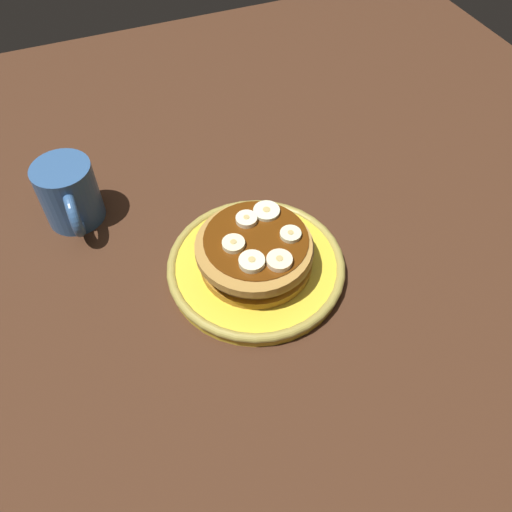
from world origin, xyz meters
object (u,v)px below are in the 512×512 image
(plate, at_px, (256,266))
(coffee_mug, at_px, (69,194))
(pancake_stack, at_px, (256,252))
(banana_slice_0, at_px, (252,262))
(banana_slice_1, at_px, (267,211))
(banana_slice_2, at_px, (291,235))
(banana_slice_4, at_px, (234,245))
(banana_slice_5, at_px, (279,261))
(banana_slice_3, at_px, (246,220))

(plate, bearing_deg, coffee_mug, -132.94)
(pancake_stack, relative_size, banana_slice_0, 4.93)
(banana_slice_0, bearing_deg, banana_slice_1, 145.56)
(banana_slice_2, distance_m, banana_slice_4, 0.07)
(banana_slice_4, bearing_deg, banana_slice_5, 42.68)
(banana_slice_2, relative_size, banana_slice_5, 0.85)
(plate, relative_size, banana_slice_3, 8.48)
(banana_slice_0, height_order, coffee_mug, coffee_mug)
(banana_slice_2, distance_m, banana_slice_3, 0.06)
(banana_slice_3, xyz_separation_m, coffee_mug, (-0.16, -0.20, -0.02))
(banana_slice_0, distance_m, banana_slice_5, 0.03)
(plate, bearing_deg, banana_slice_3, -177.52)
(banana_slice_0, xyz_separation_m, banana_slice_2, (-0.02, 0.06, -0.00))
(pancake_stack, relative_size, banana_slice_1, 4.53)
(plate, distance_m, pancake_stack, 0.03)
(pancake_stack, height_order, banana_slice_2, banana_slice_2)
(plate, relative_size, banana_slice_1, 6.80)
(plate, bearing_deg, banana_slice_4, -88.06)
(banana_slice_3, relative_size, banana_slice_5, 0.88)
(pancake_stack, distance_m, banana_slice_2, 0.05)
(banana_slice_2, bearing_deg, plate, -105.79)
(banana_slice_0, xyz_separation_m, coffee_mug, (-0.22, -0.18, -0.02))
(banana_slice_0, height_order, banana_slice_2, banana_slice_0)
(banana_slice_1, height_order, banana_slice_5, banana_slice_5)
(banana_slice_0, height_order, banana_slice_4, banana_slice_0)
(pancake_stack, relative_size, banana_slice_2, 5.84)
(plate, bearing_deg, pancake_stack, -50.99)
(banana_slice_0, relative_size, banana_slice_2, 1.18)
(plate, distance_m, banana_slice_1, 0.07)
(plate, xyz_separation_m, banana_slice_5, (0.05, 0.01, 0.06))
(banana_slice_2, xyz_separation_m, banana_slice_4, (-0.01, -0.07, 0.00))
(banana_slice_2, relative_size, coffee_mug, 0.23)
(banana_slice_0, distance_m, banana_slice_3, 0.07)
(plate, distance_m, banana_slice_2, 0.07)
(banana_slice_1, xyz_separation_m, banana_slice_3, (0.00, -0.03, 0.00))
(banana_slice_4, bearing_deg, pancake_stack, 91.16)
(banana_slice_2, bearing_deg, banana_slice_0, -69.21)
(banana_slice_1, bearing_deg, banana_slice_5, -12.38)
(banana_slice_4, bearing_deg, banana_slice_2, 81.43)
(banana_slice_0, xyz_separation_m, banana_slice_4, (-0.03, -0.01, -0.00))
(pancake_stack, bearing_deg, banana_slice_4, -88.84)
(banana_slice_3, xyz_separation_m, banana_slice_5, (0.08, 0.01, 0.00))
(pancake_stack, xyz_separation_m, banana_slice_1, (-0.04, 0.03, 0.03))
(banana_slice_4, relative_size, coffee_mug, 0.24)
(banana_slice_5, bearing_deg, plate, -165.88)
(coffee_mug, bearing_deg, banana_slice_3, 52.12)
(plate, distance_m, banana_slice_0, 0.07)
(plate, xyz_separation_m, coffee_mug, (-0.19, -0.20, 0.04))
(plate, height_order, banana_slice_2, banana_slice_2)
(banana_slice_3, bearing_deg, banana_slice_5, 9.40)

